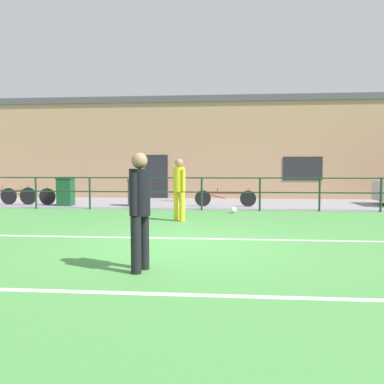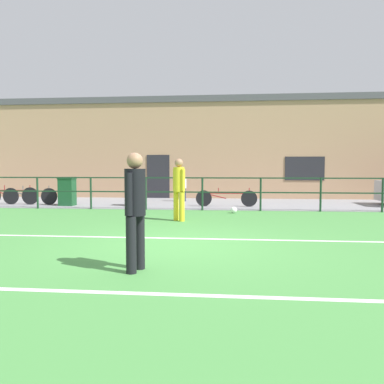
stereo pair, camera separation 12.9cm
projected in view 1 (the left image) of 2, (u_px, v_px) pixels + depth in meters
name	position (u px, v px, depth m)	size (l,w,h in m)	color
ground	(183.00, 246.00, 7.29)	(60.00, 44.00, 0.04)	#478C42
field_line_touchline	(186.00, 238.00, 7.94)	(36.00, 0.11, 0.00)	white
field_line_hash	(156.00, 294.00, 4.44)	(36.00, 0.11, 0.00)	white
pavement_strip	(205.00, 203.00, 15.74)	(48.00, 5.00, 0.02)	gray
perimeter_fence	(202.00, 189.00, 13.21)	(36.07, 0.07, 1.15)	#193823
clubhouse_facade	(209.00, 148.00, 19.26)	(28.00, 2.56, 4.90)	tan
player_goalkeeper	(140.00, 204.00, 5.37)	(0.30, 0.45, 1.69)	black
player_striker	(179.00, 186.00, 10.53)	(0.37, 0.36, 1.73)	gold
soccer_ball_match	(233.00, 210.00, 12.40)	(0.21, 0.21, 0.21)	white
spectator_child	(181.00, 186.00, 16.48)	(0.31, 0.21, 1.18)	#232D4C
bicycle_parked_0	(9.00, 196.00, 15.09)	(2.26, 0.04, 0.77)	black
bicycle_parked_1	(225.00, 198.00, 14.35)	(2.31, 0.04, 0.71)	black
bicycle_parked_2	(28.00, 196.00, 15.02)	(2.25, 0.04, 0.75)	black
trash_bin_0	(136.00, 192.00, 14.52)	(0.57, 0.49, 1.02)	#33383D
trash_bin_1	(66.00, 191.00, 14.64)	(0.59, 0.50, 1.11)	#194C28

